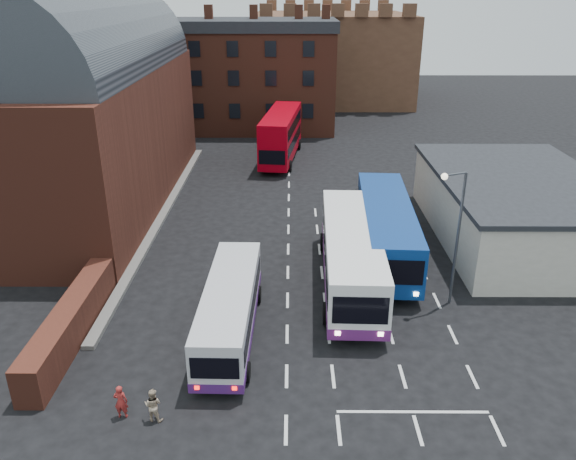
{
  "coord_description": "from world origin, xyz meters",
  "views": [
    {
      "loc": [
        0.17,
        -20.49,
        15.39
      ],
      "look_at": [
        0.0,
        10.0,
        2.2
      ],
      "focal_mm": 35.0,
      "sensor_mm": 36.0,
      "label": 1
    }
  ],
  "objects_px": {
    "pedestrian_red": "(121,402)",
    "bus_white_inbound": "(351,252)",
    "pedestrian_beige": "(153,405)",
    "street_lamp": "(455,227)",
    "bus_blue": "(386,226)",
    "bus_white_outbound": "(230,306)",
    "bus_red_double": "(281,135)"
  },
  "relations": [
    {
      "from": "bus_white_outbound",
      "to": "pedestrian_beige",
      "type": "relative_size",
      "value": 6.9
    },
    {
      "from": "bus_blue",
      "to": "pedestrian_red",
      "type": "xyz_separation_m",
      "value": [
        -12.38,
        -14.29,
        -1.3
      ]
    },
    {
      "from": "bus_white_inbound",
      "to": "bus_blue",
      "type": "height_order",
      "value": "bus_blue"
    },
    {
      "from": "bus_blue",
      "to": "street_lamp",
      "type": "bearing_deg",
      "value": 115.94
    },
    {
      "from": "pedestrian_red",
      "to": "pedestrian_beige",
      "type": "xyz_separation_m",
      "value": [
        1.28,
        -0.16,
        -0.02
      ]
    },
    {
      "from": "street_lamp",
      "to": "pedestrian_beige",
      "type": "distance_m",
      "value": 16.48
    },
    {
      "from": "bus_white_inbound",
      "to": "pedestrian_red",
      "type": "distance_m",
      "value": 14.57
    },
    {
      "from": "pedestrian_red",
      "to": "pedestrian_beige",
      "type": "distance_m",
      "value": 1.29
    },
    {
      "from": "bus_white_outbound",
      "to": "pedestrian_beige",
      "type": "bearing_deg",
      "value": -111.03
    },
    {
      "from": "pedestrian_red",
      "to": "pedestrian_beige",
      "type": "bearing_deg",
      "value": 173.0
    },
    {
      "from": "bus_blue",
      "to": "pedestrian_beige",
      "type": "distance_m",
      "value": 18.27
    },
    {
      "from": "bus_white_outbound",
      "to": "street_lamp",
      "type": "bearing_deg",
      "value": 15.82
    },
    {
      "from": "bus_white_inbound",
      "to": "bus_red_double",
      "type": "bearing_deg",
      "value": -78.39
    },
    {
      "from": "street_lamp",
      "to": "pedestrian_beige",
      "type": "height_order",
      "value": "street_lamp"
    },
    {
      "from": "bus_red_double",
      "to": "bus_white_inbound",
      "type": "bearing_deg",
      "value": 106.63
    },
    {
      "from": "bus_blue",
      "to": "bus_red_double",
      "type": "relative_size",
      "value": 1.09
    },
    {
      "from": "street_lamp",
      "to": "bus_white_outbound",
      "type": "bearing_deg",
      "value": -165.35
    },
    {
      "from": "bus_white_outbound",
      "to": "pedestrian_beige",
      "type": "distance_m",
      "value": 6.37
    },
    {
      "from": "bus_red_double",
      "to": "street_lamp",
      "type": "relative_size",
      "value": 1.6
    },
    {
      "from": "pedestrian_beige",
      "to": "bus_white_inbound",
      "type": "bearing_deg",
      "value": -117.47
    },
    {
      "from": "street_lamp",
      "to": "pedestrian_red",
      "type": "relative_size",
      "value": 5.03
    },
    {
      "from": "bus_red_double",
      "to": "street_lamp",
      "type": "bearing_deg",
      "value": 115.63
    },
    {
      "from": "bus_white_outbound",
      "to": "bus_blue",
      "type": "bearing_deg",
      "value": 45.79
    },
    {
      "from": "bus_white_inbound",
      "to": "bus_blue",
      "type": "distance_m",
      "value": 4.43
    },
    {
      "from": "bus_white_inbound",
      "to": "bus_white_outbound",
      "type": "bearing_deg",
      "value": 40.44
    },
    {
      "from": "bus_white_inbound",
      "to": "street_lamp",
      "type": "bearing_deg",
      "value": 159.07
    },
    {
      "from": "pedestrian_red",
      "to": "pedestrian_beige",
      "type": "height_order",
      "value": "pedestrian_red"
    },
    {
      "from": "bus_blue",
      "to": "bus_white_inbound",
      "type": "bearing_deg",
      "value": 58.92
    },
    {
      "from": "pedestrian_red",
      "to": "bus_blue",
      "type": "bearing_deg",
      "value": -130.95
    },
    {
      "from": "bus_blue",
      "to": "bus_red_double",
      "type": "xyz_separation_m",
      "value": [
        -6.79,
        21.29,
        0.42
      ]
    },
    {
      "from": "bus_red_double",
      "to": "pedestrian_beige",
      "type": "relative_size",
      "value": 8.29
    },
    {
      "from": "pedestrian_red",
      "to": "bus_white_inbound",
      "type": "bearing_deg",
      "value": -132.91
    }
  ]
}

